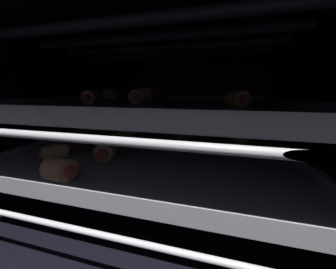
# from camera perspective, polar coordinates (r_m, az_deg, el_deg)

# --- Properties ---
(ground_plane) EXTENTS (0.59, 0.52, 0.01)m
(ground_plane) POSITION_cam_1_polar(r_m,az_deg,el_deg) (0.41, -2.56, -19.63)
(ground_plane) COLOR black
(oven_wall_back) EXTENTS (0.59, 0.01, 0.33)m
(oven_wall_back) POSITION_cam_1_polar(r_m,az_deg,el_deg) (0.59, 4.10, 9.07)
(oven_wall_back) COLOR black
(oven_wall_back) RESTS_ON ground_plane
(oven_wall_left) EXTENTS (0.01, 0.50, 0.33)m
(oven_wall_left) POSITION_cam_1_polar(r_m,az_deg,el_deg) (0.51, -36.46, 5.22)
(oven_wall_left) COLOR black
(oven_wall_left) RESTS_ON ground_plane
(oven_wall_right) EXTENTS (0.01, 0.50, 0.33)m
(oven_wall_right) POSITION_cam_1_polar(r_m,az_deg,el_deg) (0.38, 43.86, 1.69)
(oven_wall_right) COLOR black
(oven_wall_right) RESTS_ON ground_plane
(oven_ceiling) EXTENTS (0.59, 0.52, 0.01)m
(oven_ceiling) POSITION_cam_1_polar(r_m,az_deg,el_deg) (0.36, -3.33, 33.31)
(oven_ceiling) COLOR black
(heating_element) EXTENTS (0.46, 0.22, 0.02)m
(heating_element) POSITION_cam_1_polar(r_m,az_deg,el_deg) (0.35, -3.26, 29.41)
(heating_element) COLOR #333338
(oven_rack_lower) EXTENTS (0.54, 0.49, 0.01)m
(oven_rack_lower) POSITION_cam_1_polar(r_m,az_deg,el_deg) (0.36, -2.75, -5.99)
(oven_rack_lower) COLOR #B7B7BC
(baking_tray_lower) EXTENTS (0.50, 0.39, 0.02)m
(baking_tray_lower) POSITION_cam_1_polar(r_m,az_deg,el_deg) (0.36, -2.77, -4.66)
(baking_tray_lower) COLOR gray
(baking_tray_lower) RESTS_ON oven_rack_lower
(pig_in_blanket_lower_0) EXTENTS (0.04, 0.05, 0.03)m
(pig_in_blanket_lower_0) POSITION_cam_1_polar(r_m,az_deg,el_deg) (0.31, -20.63, -5.13)
(pig_in_blanket_lower_0) COLOR tan
(pig_in_blanket_lower_0) RESTS_ON baking_tray_lower
(pig_in_blanket_lower_1) EXTENTS (0.04, 0.04, 0.03)m
(pig_in_blanket_lower_1) POSITION_cam_1_polar(r_m,az_deg,el_deg) (0.40, 24.12, -0.93)
(pig_in_blanket_lower_1) COLOR tan
(pig_in_blanket_lower_1) RESTS_ON baking_tray_lower
(pig_in_blanket_lower_2) EXTENTS (0.06, 0.03, 0.02)m
(pig_in_blanket_lower_2) POSITION_cam_1_polar(r_m,az_deg,el_deg) (0.54, -10.75, 3.56)
(pig_in_blanket_lower_2) COLOR tan
(pig_in_blanket_lower_2) RESTS_ON baking_tray_lower
(pig_in_blanket_lower_3) EXTENTS (0.04, 0.05, 0.02)m
(pig_in_blanket_lower_3) POSITION_cam_1_polar(r_m,az_deg,el_deg) (0.35, -34.68, -5.08)
(pig_in_blanket_lower_3) COLOR tan
(pig_in_blanket_lower_3) RESTS_ON baking_tray_lower
(pig_in_blanket_lower_4) EXTENTS (0.05, 0.04, 0.03)m
(pig_in_blanket_lower_4) POSITION_cam_1_polar(r_m,az_deg,el_deg) (0.43, -14.99, 0.42)
(pig_in_blanket_lower_4) COLOR tan
(pig_in_blanket_lower_4) RESTS_ON baking_tray_lower
(pig_in_blanket_lower_5) EXTENTS (0.04, 0.04, 0.03)m
(pig_in_blanket_lower_5) POSITION_cam_1_polar(r_m,az_deg,el_deg) (0.40, 4.91, 0.55)
(pig_in_blanket_lower_5) COLOR tan
(pig_in_blanket_lower_5) RESTS_ON baking_tray_lower
(pig_in_blanket_lower_6) EXTENTS (0.05, 0.03, 0.03)m
(pig_in_blanket_lower_6) POSITION_cam_1_polar(r_m,az_deg,el_deg) (0.27, -33.59, -10.07)
(pig_in_blanket_lower_6) COLOR tan
(pig_in_blanket_lower_6) RESTS_ON baking_tray_lower
(oven_rack_upper) EXTENTS (0.54, 0.49, 0.01)m
(oven_rack_upper) POSITION_cam_1_polar(r_m,az_deg,el_deg) (0.34, -2.94, 8.46)
(oven_rack_upper) COLOR #B7B7BC
(baking_tray_upper) EXTENTS (0.50, 0.39, 0.02)m
(baking_tray_upper) POSITION_cam_1_polar(r_m,az_deg,el_deg) (0.34, -2.96, 10.11)
(baking_tray_upper) COLOR gray
(baking_tray_upper) RESTS_ON oven_rack_upper
(pig_in_blanket_upper_0) EXTENTS (0.03, 0.06, 0.03)m
(pig_in_blanket_upper_0) POSITION_cam_1_polar(r_m,az_deg,el_deg) (0.35, -24.96, 11.73)
(pig_in_blanket_upper_0) COLOR tan
(pig_in_blanket_upper_0) RESTS_ON baking_tray_upper
(pig_in_blanket_upper_1) EXTENTS (0.05, 0.04, 0.03)m
(pig_in_blanket_upper_1) POSITION_cam_1_polar(r_m,az_deg,el_deg) (0.51, -5.62, 13.93)
(pig_in_blanket_upper_1) COLOR tan
(pig_in_blanket_upper_1) RESTS_ON baking_tray_upper
(pig_in_blanket_upper_2) EXTENTS (0.05, 0.03, 0.03)m
(pig_in_blanket_upper_2) POSITION_cam_1_polar(r_m,az_deg,el_deg) (0.47, -19.02, 13.04)
(pig_in_blanket_upper_2) COLOR tan
(pig_in_blanket_upper_2) RESTS_ON baking_tray_upper
(pig_in_blanket_upper_3) EXTENTS (0.04, 0.04, 0.03)m
(pig_in_blanket_upper_3) POSITION_cam_1_polar(r_m,az_deg,el_deg) (0.33, -11.13, 12.85)
(pig_in_blanket_upper_3) COLOR tan
(pig_in_blanket_upper_3) RESTS_ON baking_tray_upper
(pig_in_blanket_upper_4) EXTENTS (0.04, 0.06, 0.02)m
(pig_in_blanket_upper_4) POSITION_cam_1_polar(r_m,az_deg,el_deg) (0.28, 22.91, 11.45)
(pig_in_blanket_upper_4) COLOR tan
(pig_in_blanket_upper_4) RESTS_ON baking_tray_upper
(pig_in_blanket_upper_5) EXTENTS (0.05, 0.04, 0.03)m
(pig_in_blanket_upper_5) POSITION_cam_1_polar(r_m,az_deg,el_deg) (0.40, -7.67, 13.72)
(pig_in_blanket_upper_5) COLOR tan
(pig_in_blanket_upper_5) RESTS_ON baking_tray_upper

